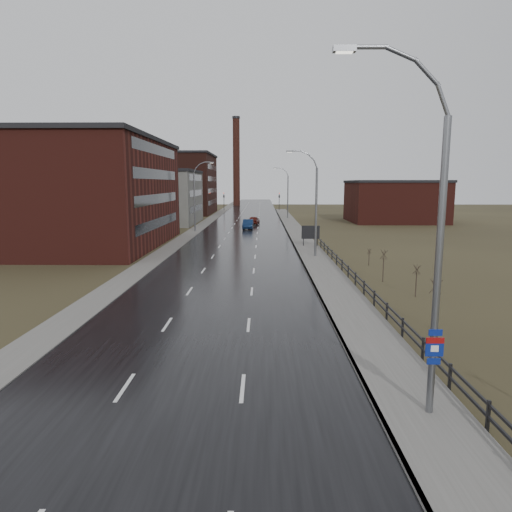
{
  "coord_description": "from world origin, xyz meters",
  "views": [
    {
      "loc": [
        3.05,
        -12.69,
        7.94
      ],
      "look_at": [
        2.64,
        18.13,
        3.0
      ],
      "focal_mm": 32.0,
      "sensor_mm": 36.0,
      "label": 1
    }
  ],
  "objects_px": {
    "billboard": "(311,233)",
    "car_far": "(254,221)",
    "car_near": "(248,224)",
    "streetlight_main": "(430,242)"
  },
  "relations": [
    {
      "from": "streetlight_main",
      "to": "car_near",
      "type": "distance_m",
      "value": 65.11
    },
    {
      "from": "car_near",
      "to": "streetlight_main",
      "type": "bearing_deg",
      "value": -81.82
    },
    {
      "from": "billboard",
      "to": "car_far",
      "type": "xyz_separation_m",
      "value": [
        -7.64,
        31.19,
        -1.01
      ]
    },
    {
      "from": "car_near",
      "to": "car_far",
      "type": "xyz_separation_m",
      "value": [
        0.85,
        8.71,
        -0.02
      ]
    },
    {
      "from": "streetlight_main",
      "to": "car_near",
      "type": "xyz_separation_m",
      "value": [
        -7.86,
        64.42,
        -5.24
      ]
    },
    {
      "from": "streetlight_main",
      "to": "billboard",
      "type": "height_order",
      "value": "streetlight_main"
    },
    {
      "from": "billboard",
      "to": "car_far",
      "type": "relative_size",
      "value": 0.58
    },
    {
      "from": "streetlight_main",
      "to": "car_far",
      "type": "xyz_separation_m",
      "value": [
        -7.01,
        73.13,
        -5.27
      ]
    },
    {
      "from": "billboard",
      "to": "car_near",
      "type": "bearing_deg",
      "value": 110.69
    },
    {
      "from": "billboard",
      "to": "car_far",
      "type": "bearing_deg",
      "value": 103.76
    }
  ]
}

